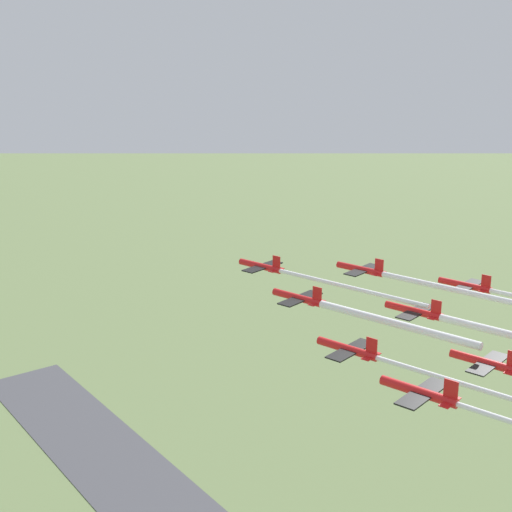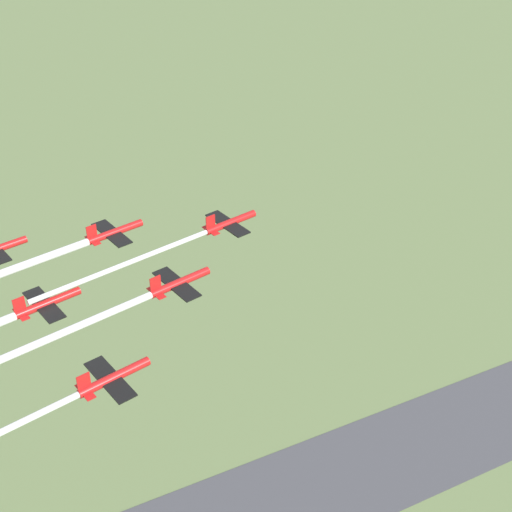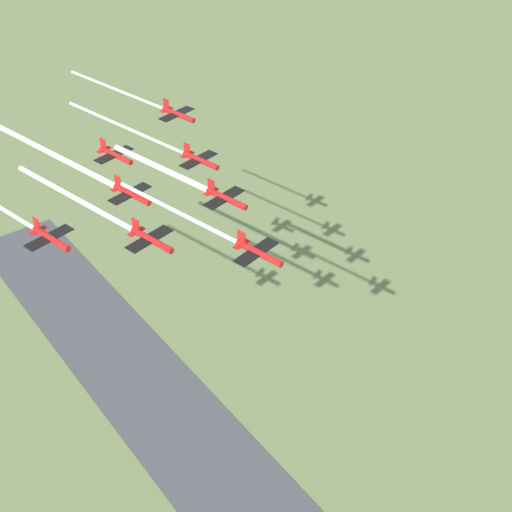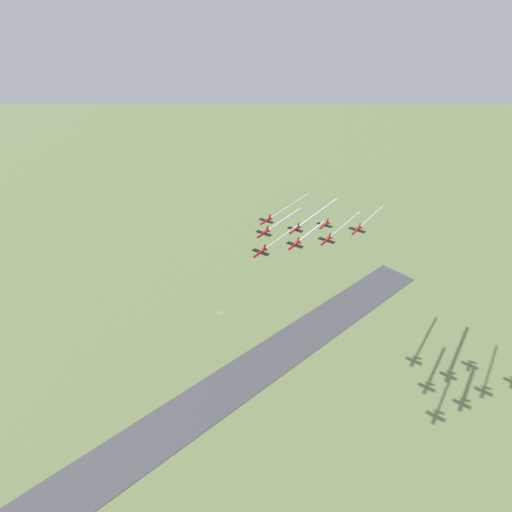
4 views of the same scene
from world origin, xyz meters
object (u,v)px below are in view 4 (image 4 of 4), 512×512
jet_1 (295,245)px  jet_6 (357,230)px  jet_4 (295,230)px  jet_2 (264,233)px  jet_7 (324,225)px  jet_5 (266,221)px  jet_3 (326,240)px  jet_0 (260,252)px

jet_1 → jet_6: jet_6 is taller
jet_4 → jet_2: bearing=59.5°
jet_2 → jet_6: bearing=-139.6°
jet_4 → jet_7: jet_4 is taller
jet_1 → jet_5: 36.61m
jet_1 → jet_4: 20.95m
jet_2 → jet_6: size_ratio=1.00×
jet_6 → jet_3: bearing=59.5°
jet_1 → jet_5: jet_1 is taller
jet_0 → jet_7: (-27.66, -47.68, -2.66)m
jet_0 → jet_5: size_ratio=1.00×
jet_2 → jet_6: jet_2 is taller
jet_2 → jet_3: bearing=-150.5°
jet_0 → jet_1: jet_0 is taller
jet_0 → jet_5: (8.30, -41.01, -1.84)m
jet_5 → jet_3: bearing=-180.0°
jet_2 → jet_4: size_ratio=1.00×
jet_0 → jet_4: 36.09m
jet_2 → jet_5: size_ratio=1.00×
jet_4 → jet_1: bearing=120.5°
jet_0 → jet_3: jet_0 is taller
jet_5 → jet_6: 56.06m
jet_0 → jet_3: 41.89m
jet_2 → jet_7: bearing=-120.5°
jet_5 → jet_6: (-56.01, 0.24, 2.19)m
jet_7 → jet_6: bearing=-180.0°
jet_1 → jet_6: size_ratio=1.00×
jet_6 → jet_1: bearing=59.5°
jet_1 → jet_7: (-11.75, -34.09, -2.40)m
jet_5 → jet_1: bearing=150.5°
jet_4 → jet_7: size_ratio=1.00×
jet_0 → jet_6: size_ratio=1.00×
jet_4 → jet_7: 20.95m
jet_0 → jet_2: 20.92m
jet_2 → jet_4: bearing=-120.5°
jet_0 → jet_4: (-11.75, -34.09, -1.48)m
jet_1 → jet_6: 41.84m
jet_0 → jet_1: bearing=-120.5°
jet_3 → jet_5: bearing=0.0°
jet_0 → jet_1: (-15.90, -13.59, -0.26)m
jet_4 → jet_5: (20.05, -6.91, -0.36)m
jet_3 → jet_4: 21.22m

